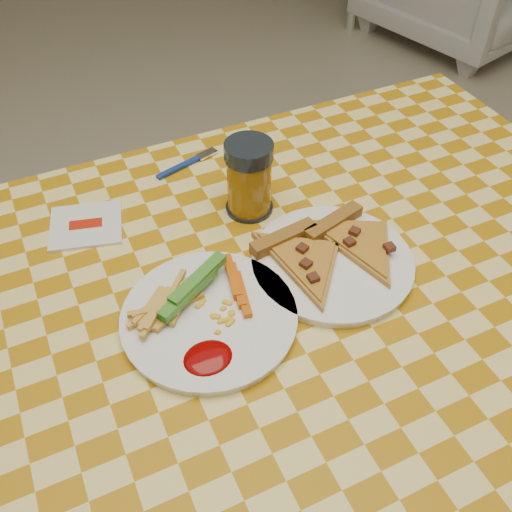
{
  "coord_description": "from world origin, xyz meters",
  "views": [
    {
      "loc": [
        -0.25,
        -0.47,
        1.38
      ],
      "look_at": [
        0.01,
        0.07,
        0.78
      ],
      "focal_mm": 40.0,
      "sensor_mm": 36.0,
      "label": 1
    }
  ],
  "objects_px": {
    "plate_right": "(332,263)",
    "drink_glass": "(249,179)",
    "plate_left": "(209,318)",
    "table": "(271,329)"
  },
  "relations": [
    {
      "from": "plate_right",
      "to": "plate_left",
      "type": "bearing_deg",
      "value": -174.28
    },
    {
      "from": "plate_right",
      "to": "drink_glass",
      "type": "distance_m",
      "value": 0.19
    },
    {
      "from": "table",
      "to": "plate_left",
      "type": "height_order",
      "value": "plate_left"
    },
    {
      "from": "plate_left",
      "to": "drink_glass",
      "type": "xyz_separation_m",
      "value": [
        0.15,
        0.2,
        0.06
      ]
    },
    {
      "from": "table",
      "to": "plate_right",
      "type": "height_order",
      "value": "plate_right"
    },
    {
      "from": "plate_left",
      "to": "plate_right",
      "type": "height_order",
      "value": "same"
    },
    {
      "from": "table",
      "to": "plate_left",
      "type": "bearing_deg",
      "value": -179.47
    },
    {
      "from": "plate_left",
      "to": "plate_right",
      "type": "relative_size",
      "value": 1.0
    },
    {
      "from": "drink_glass",
      "to": "table",
      "type": "bearing_deg",
      "value": -105.2
    },
    {
      "from": "table",
      "to": "plate_right",
      "type": "distance_m",
      "value": 0.14
    }
  ]
}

